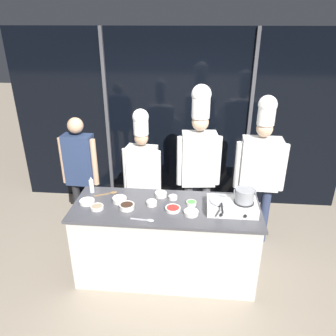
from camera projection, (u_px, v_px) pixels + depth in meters
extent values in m
plane|color=gray|center=(166.00, 272.00, 3.95)|extent=(24.00, 24.00, 0.00)
cube|color=black|center=(177.00, 121.00, 5.02)|extent=(5.09, 0.04, 2.70)
cube|color=#47474C|center=(107.00, 120.00, 5.07)|extent=(0.05, 0.05, 2.70)
cube|color=#47474C|center=(249.00, 124.00, 4.89)|extent=(0.05, 0.05, 2.70)
cube|color=beige|center=(166.00, 242.00, 3.77)|extent=(1.99, 0.73, 0.89)
cube|color=#47474C|center=(166.00, 208.00, 3.58)|extent=(2.06, 0.77, 0.03)
cube|color=silver|center=(232.00, 206.00, 3.48)|extent=(0.53, 0.34, 0.11)
cylinder|color=black|center=(221.00, 201.00, 3.46)|extent=(0.21, 0.21, 0.01)
cylinder|color=black|center=(221.00, 215.00, 3.33)|extent=(0.03, 0.01, 0.03)
cylinder|color=black|center=(244.00, 202.00, 3.44)|extent=(0.21, 0.21, 0.01)
cylinder|color=black|center=(245.00, 216.00, 3.31)|extent=(0.03, 0.01, 0.03)
cylinder|color=#ADAFB5|center=(221.00, 200.00, 3.46)|extent=(0.23, 0.23, 0.01)
cone|color=#ADAFB5|center=(221.00, 198.00, 3.45)|extent=(0.24, 0.24, 0.05)
cylinder|color=black|center=(222.00, 208.00, 3.26)|extent=(0.02, 0.18, 0.02)
cylinder|color=#93969B|center=(245.00, 196.00, 3.41)|extent=(0.19, 0.19, 0.14)
torus|color=#93969B|center=(245.00, 190.00, 3.38)|extent=(0.20, 0.20, 0.01)
torus|color=#93969B|center=(234.00, 191.00, 3.40)|extent=(0.01, 0.05, 0.05)
torus|color=#93969B|center=(256.00, 192.00, 3.38)|extent=(0.01, 0.05, 0.05)
cylinder|color=white|center=(92.00, 186.00, 3.84)|extent=(0.06, 0.06, 0.15)
cone|color=white|center=(91.00, 179.00, 3.80)|extent=(0.05, 0.05, 0.04)
cylinder|color=silver|center=(191.00, 203.00, 3.60)|extent=(0.11, 0.11, 0.04)
torus|color=silver|center=(191.00, 202.00, 3.59)|extent=(0.11, 0.11, 0.01)
cylinder|color=#4C9E47|center=(191.00, 202.00, 3.60)|extent=(0.09, 0.09, 0.02)
cylinder|color=silver|center=(87.00, 202.00, 3.63)|extent=(0.17, 0.17, 0.03)
torus|color=silver|center=(87.00, 201.00, 3.63)|extent=(0.17, 0.17, 0.01)
cylinder|color=silver|center=(87.00, 201.00, 3.63)|extent=(0.14, 0.14, 0.02)
cylinder|color=silver|center=(161.00, 194.00, 3.77)|extent=(0.14, 0.14, 0.04)
torus|color=silver|center=(161.00, 193.00, 3.77)|extent=(0.14, 0.14, 0.01)
cylinder|color=beige|center=(161.00, 193.00, 3.77)|extent=(0.11, 0.11, 0.02)
cylinder|color=silver|center=(173.00, 209.00, 3.50)|extent=(0.16, 0.16, 0.03)
torus|color=silver|center=(173.00, 208.00, 3.49)|extent=(0.17, 0.17, 0.01)
cylinder|color=red|center=(173.00, 208.00, 3.49)|extent=(0.13, 0.13, 0.02)
cylinder|color=silver|center=(127.00, 207.00, 3.53)|extent=(0.16, 0.16, 0.05)
torus|color=silver|center=(127.00, 205.00, 3.51)|extent=(0.17, 0.17, 0.01)
cylinder|color=#382319|center=(127.00, 205.00, 3.52)|extent=(0.13, 0.13, 0.03)
cylinder|color=silver|center=(97.00, 207.00, 3.52)|extent=(0.14, 0.14, 0.03)
torus|color=silver|center=(97.00, 206.00, 3.52)|extent=(0.14, 0.14, 0.01)
cylinder|color=#9E896B|center=(97.00, 207.00, 3.52)|extent=(0.12, 0.12, 0.02)
cylinder|color=silver|center=(152.00, 203.00, 3.59)|extent=(0.12, 0.12, 0.05)
torus|color=silver|center=(152.00, 201.00, 3.58)|extent=(0.12, 0.12, 0.01)
cylinder|color=silver|center=(152.00, 202.00, 3.59)|extent=(0.09, 0.09, 0.03)
cylinder|color=silver|center=(120.00, 200.00, 3.66)|extent=(0.16, 0.16, 0.05)
torus|color=silver|center=(119.00, 198.00, 3.65)|extent=(0.16, 0.16, 0.01)
cylinder|color=silver|center=(120.00, 199.00, 3.65)|extent=(0.13, 0.13, 0.03)
cylinder|color=silver|center=(191.00, 213.00, 3.42)|extent=(0.15, 0.15, 0.04)
torus|color=silver|center=(191.00, 211.00, 3.41)|extent=(0.16, 0.16, 0.01)
cylinder|color=beige|center=(191.00, 212.00, 3.42)|extent=(0.13, 0.13, 0.02)
cylinder|color=silver|center=(173.00, 197.00, 3.72)|extent=(0.10, 0.10, 0.04)
torus|color=silver|center=(173.00, 196.00, 3.71)|extent=(0.10, 0.10, 0.01)
cylinder|color=white|center=(173.00, 197.00, 3.71)|extent=(0.08, 0.08, 0.02)
cube|color=#B2B5BA|center=(138.00, 219.00, 3.34)|extent=(0.17, 0.03, 0.01)
ellipsoid|color=#B2B5BA|center=(150.00, 220.00, 3.31)|extent=(0.08, 0.06, 0.02)
cube|color=olive|center=(102.00, 195.00, 3.81)|extent=(0.17, 0.09, 0.01)
ellipsoid|color=olive|center=(113.00, 192.00, 3.85)|extent=(0.10, 0.09, 0.02)
cylinder|color=#232326|center=(93.00, 210.00, 4.45)|extent=(0.10, 0.10, 0.82)
cylinder|color=#232326|center=(79.00, 209.00, 4.48)|extent=(0.10, 0.10, 0.82)
cube|color=navy|center=(80.00, 160.00, 4.16)|extent=(0.38, 0.21, 0.66)
cylinder|color=tan|center=(94.00, 162.00, 4.11)|extent=(0.07, 0.07, 0.61)
cylinder|color=tan|center=(63.00, 161.00, 4.16)|extent=(0.07, 0.07, 0.61)
sphere|color=tan|center=(75.00, 125.00, 3.97)|extent=(0.20, 0.20, 0.20)
cylinder|color=#232326|center=(151.00, 213.00, 4.46)|extent=(0.10, 0.10, 0.74)
cylinder|color=#232326|center=(137.00, 212.00, 4.50)|extent=(0.10, 0.10, 0.74)
cube|color=white|center=(142.00, 168.00, 4.20)|extent=(0.40, 0.24, 0.60)
cylinder|color=white|center=(158.00, 171.00, 4.14)|extent=(0.08, 0.08, 0.55)
cylinder|color=white|center=(126.00, 169.00, 4.22)|extent=(0.08, 0.08, 0.55)
sphere|color=tan|center=(141.00, 138.00, 4.03)|extent=(0.18, 0.18, 0.18)
cylinder|color=white|center=(141.00, 126.00, 3.97)|extent=(0.18, 0.18, 0.22)
sphere|color=white|center=(141.00, 117.00, 3.92)|extent=(0.20, 0.20, 0.20)
cylinder|color=#4C4C51|center=(205.00, 212.00, 4.39)|extent=(0.11, 0.11, 0.85)
cylinder|color=#4C4C51|center=(188.00, 212.00, 4.39)|extent=(0.11, 0.11, 0.85)
cube|color=white|center=(199.00, 159.00, 4.07)|extent=(0.44, 0.26, 0.69)
cylinder|color=white|center=(218.00, 161.00, 4.05)|extent=(0.08, 0.08, 0.63)
cylinder|color=white|center=(180.00, 161.00, 4.04)|extent=(0.08, 0.08, 0.63)
sphere|color=beige|center=(200.00, 122.00, 3.87)|extent=(0.20, 0.20, 0.20)
cylinder|color=white|center=(201.00, 106.00, 3.79)|extent=(0.21, 0.21, 0.28)
sphere|color=white|center=(201.00, 94.00, 3.73)|extent=(0.23, 0.23, 0.23)
cylinder|color=#2D3856|center=(264.00, 215.00, 4.35)|extent=(0.12, 0.12, 0.82)
cylinder|color=#2D3856|center=(244.00, 213.00, 4.39)|extent=(0.12, 0.12, 0.82)
cube|color=white|center=(260.00, 164.00, 4.06)|extent=(0.49, 0.27, 0.66)
cylinder|color=white|center=(283.00, 168.00, 4.00)|extent=(0.10, 0.10, 0.61)
cylinder|color=white|center=(238.00, 165.00, 4.07)|extent=(0.10, 0.10, 0.61)
sphere|color=beige|center=(265.00, 129.00, 3.87)|extent=(0.19, 0.19, 0.19)
cylinder|color=white|center=(266.00, 115.00, 3.80)|extent=(0.20, 0.20, 0.24)
sphere|color=white|center=(268.00, 105.00, 3.75)|extent=(0.22, 0.22, 0.22)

